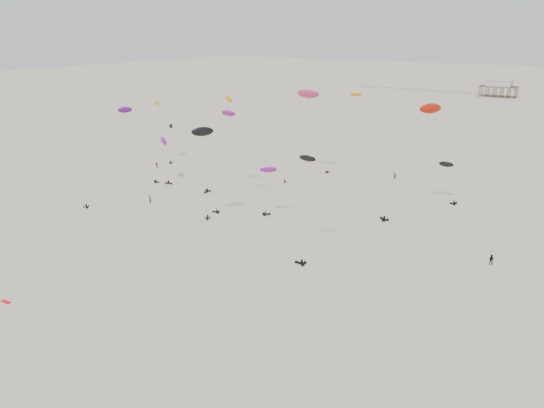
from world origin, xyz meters
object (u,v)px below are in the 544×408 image
Objects in this scene: pavilion_main at (498,90)px; rig_0 at (203,146)px; rig_4 at (222,136)px; rig_8 at (226,123)px; spectator_0 at (150,203)px.

rig_0 is (-8.88, -259.65, 11.60)m from pavilion_main.
rig_4 is 0.79× the size of rig_8.
rig_0 is at bearing -91.96° from pavilion_main.
spectator_0 is (-16.96, -0.15, -15.82)m from rig_0.
rig_4 is at bearing -92.02° from rig_0.
rig_4 is at bearing -94.76° from pavilion_main.
spectator_0 is at bearing 64.86° from rig_4.
spectator_0 is (-25.84, -259.80, -4.22)m from pavilion_main.
rig_4 reaches higher than pavilion_main.
rig_0 is 0.99× the size of rig_4.
rig_4 reaches higher than spectator_0.
spectator_0 is (-14.62, -10.97, -18.80)m from rig_8.
rig_0 reaches higher than rig_4.
rig_0 is 0.78× the size of rig_8.
pavilion_main is 249.51m from rig_8.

